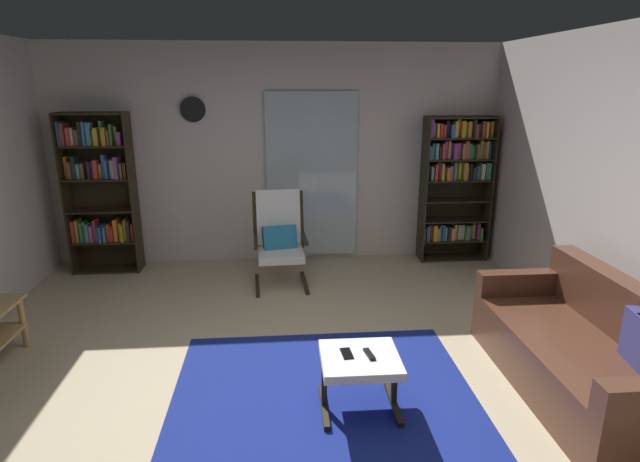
# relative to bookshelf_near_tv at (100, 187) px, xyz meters

# --- Properties ---
(ground_plane) EXTENTS (7.02, 7.02, 0.00)m
(ground_plane) POSITION_rel_bookshelf_near_tv_xyz_m (2.03, -2.63, -1.00)
(ground_plane) COLOR #BEAC8B
(wall_back) EXTENTS (5.60, 0.06, 2.60)m
(wall_back) POSITION_rel_bookshelf_near_tv_xyz_m (2.03, 0.27, 0.30)
(wall_back) COLOR beige
(wall_back) RESTS_ON ground
(glass_door_panel) EXTENTS (1.10, 0.01, 2.00)m
(glass_door_panel) POSITION_rel_bookshelf_near_tv_xyz_m (2.44, 0.21, 0.05)
(glass_door_panel) COLOR silver
(area_rug) EXTENTS (2.15, 2.00, 0.01)m
(area_rug) POSITION_rel_bookshelf_near_tv_xyz_m (2.32, -2.84, -0.99)
(area_rug) COLOR navy
(area_rug) RESTS_ON ground
(bookshelf_near_tv) EXTENTS (0.76, 0.30, 1.84)m
(bookshelf_near_tv) POSITION_rel_bookshelf_near_tv_xyz_m (0.00, 0.00, 0.00)
(bookshelf_near_tv) COLOR black
(bookshelf_near_tv) RESTS_ON ground
(bookshelf_near_sofa) EXTENTS (0.83, 0.30, 1.77)m
(bookshelf_near_sofa) POSITION_rel_bookshelf_near_tv_xyz_m (4.20, 0.07, 0.02)
(bookshelf_near_sofa) COLOR black
(bookshelf_near_sofa) RESTS_ON ground
(leather_sofa) EXTENTS (0.83, 1.80, 0.81)m
(leather_sofa) POSITION_rel_bookshelf_near_tv_xyz_m (4.19, -2.86, -0.69)
(leather_sofa) COLOR #502E20
(leather_sofa) RESTS_ON ground
(lounge_armchair) EXTENTS (0.59, 0.68, 1.02)m
(lounge_armchair) POSITION_rel_bookshelf_near_tv_xyz_m (2.03, -0.58, -0.46)
(lounge_armchair) COLOR black
(lounge_armchair) RESTS_ON ground
(ottoman) EXTENTS (0.52, 0.48, 0.40)m
(ottoman) POSITION_rel_bookshelf_near_tv_xyz_m (2.55, -2.91, -0.67)
(ottoman) COLOR white
(ottoman) RESTS_ON ground
(tv_remote) EXTENTS (0.06, 0.15, 0.02)m
(tv_remote) POSITION_rel_bookshelf_near_tv_xyz_m (2.61, -2.91, -0.59)
(tv_remote) COLOR black
(tv_remote) RESTS_ON ottoman
(cell_phone) EXTENTS (0.08, 0.15, 0.01)m
(cell_phone) POSITION_rel_bookshelf_near_tv_xyz_m (2.46, -2.88, -0.59)
(cell_phone) COLOR black
(cell_phone) RESTS_ON ottoman
(wall_clock) EXTENTS (0.29, 0.03, 0.29)m
(wall_clock) POSITION_rel_bookshelf_near_tv_xyz_m (1.08, 0.20, 0.85)
(wall_clock) COLOR silver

